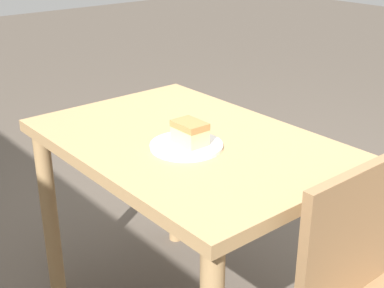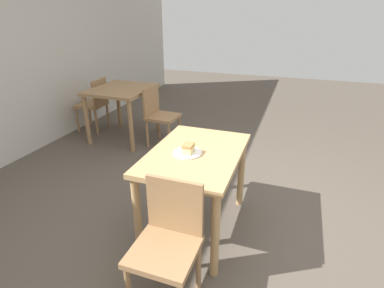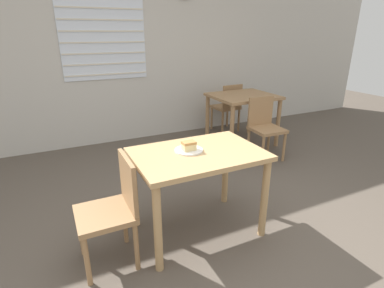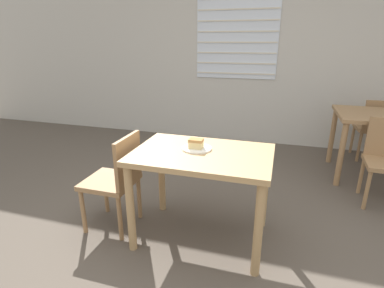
{
  "view_description": "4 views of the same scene",
  "coord_description": "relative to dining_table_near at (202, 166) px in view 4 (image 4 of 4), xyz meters",
  "views": [
    {
      "loc": [
        -1.24,
        1.43,
        1.38
      ],
      "look_at": [
        -0.1,
        0.48,
        0.75
      ],
      "focal_mm": 50.0,
      "sensor_mm": 36.0,
      "label": 1
    },
    {
      "loc": [
        -2.03,
        -0.26,
        1.75
      ],
      "look_at": [
        -0.05,
        0.45,
        0.81
      ],
      "focal_mm": 28.0,
      "sensor_mm": 36.0,
      "label": 2
    },
    {
      "loc": [
        -1.01,
        -1.52,
        1.62
      ],
      "look_at": [
        -0.05,
        0.46,
        0.79
      ],
      "focal_mm": 28.0,
      "sensor_mm": 36.0,
      "label": 3
    },
    {
      "loc": [
        0.51,
        -1.56,
        1.51
      ],
      "look_at": [
        -0.1,
        0.47,
        0.77
      ],
      "focal_mm": 28.0,
      "sensor_mm": 36.0,
      "label": 4
    }
  ],
  "objects": [
    {
      "name": "dining_table_far",
      "position": [
        1.59,
        1.66,
        0.02
      ],
      "size": [
        0.9,
        0.79,
        0.75
      ],
      "color": "#9E754C",
      "rests_on": "ground_plane"
    },
    {
      "name": "plate",
      "position": [
        -0.06,
        0.05,
        0.12
      ],
      "size": [
        0.23,
        0.23,
        0.01
      ],
      "color": "white",
      "rests_on": "dining_table_near"
    },
    {
      "name": "chair_near_window",
      "position": [
        -0.7,
        -0.06,
        -0.17
      ],
      "size": [
        0.39,
        0.39,
        0.81
      ],
      "rotation": [
        0.0,
        0.0,
        -1.57
      ],
      "color": "#9E754C",
      "rests_on": "ground_plane"
    },
    {
      "name": "chair_far_opposite",
      "position": [
        1.7,
        2.25,
        -0.17
      ],
      "size": [
        0.42,
        0.42,
        0.81
      ],
      "rotation": [
        0.0,
        0.0,
        3.2
      ],
      "color": "#9E754C",
      "rests_on": "ground_plane"
    },
    {
      "name": "wall_back",
      "position": [
        0.01,
        2.6,
        0.79
      ],
      "size": [
        10.0,
        0.1,
        2.8
      ],
      "color": "beige",
      "rests_on": "ground_plane"
    },
    {
      "name": "dining_table_near",
      "position": [
        0.0,
        0.0,
        0.0
      ],
      "size": [
        1.02,
        0.7,
        0.73
      ],
      "color": "tan",
      "rests_on": "ground_plane"
    },
    {
      "name": "ground_plane",
      "position": [
        0.01,
        -0.43,
        -0.61
      ],
      "size": [
        14.0,
        14.0,
        0.0
      ],
      "primitive_type": "plane",
      "color": "brown"
    },
    {
      "name": "cake_slice",
      "position": [
        -0.06,
        0.04,
        0.16
      ],
      "size": [
        0.1,
        0.07,
        0.07
      ],
      "color": "#E5CC89",
      "rests_on": "plate"
    }
  ]
}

